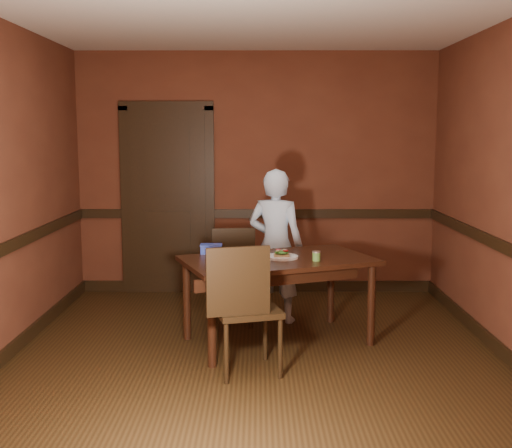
{
  "coord_description": "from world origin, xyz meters",
  "views": [
    {
      "loc": [
        0.02,
        -4.95,
        1.81
      ],
      "look_at": [
        0.0,
        0.35,
        1.05
      ],
      "focal_mm": 45.0,
      "sensor_mm": 36.0,
      "label": 1
    }
  ],
  "objects_px": {
    "sandwich_plate": "(282,256)",
    "cheese_saucer": "(227,254)",
    "dining_table": "(278,300)",
    "chair_near": "(247,307)",
    "chair_far": "(231,278)",
    "person": "(276,246)",
    "food_tub": "(211,249)",
    "sauce_jar": "(316,256)"
  },
  "relations": [
    {
      "from": "food_tub",
      "to": "sandwich_plate",
      "type": "bearing_deg",
      "value": -20.22
    },
    {
      "from": "chair_near",
      "to": "food_tub",
      "type": "distance_m",
      "value": 1.02
    },
    {
      "from": "cheese_saucer",
      "to": "food_tub",
      "type": "height_order",
      "value": "food_tub"
    },
    {
      "from": "sandwich_plate",
      "to": "cheese_saucer",
      "type": "distance_m",
      "value": 0.48
    },
    {
      "from": "sandwich_plate",
      "to": "food_tub",
      "type": "height_order",
      "value": "food_tub"
    },
    {
      "from": "chair_near",
      "to": "sauce_jar",
      "type": "height_order",
      "value": "chair_near"
    },
    {
      "from": "chair_near",
      "to": "cheese_saucer",
      "type": "height_order",
      "value": "chair_near"
    },
    {
      "from": "chair_far",
      "to": "sandwich_plate",
      "type": "height_order",
      "value": "chair_far"
    },
    {
      "from": "chair_far",
      "to": "person",
      "type": "distance_m",
      "value": 0.52
    },
    {
      "from": "dining_table",
      "to": "person",
      "type": "distance_m",
      "value": 0.74
    },
    {
      "from": "person",
      "to": "dining_table",
      "type": "bearing_deg",
      "value": 108.3
    },
    {
      "from": "chair_far",
      "to": "sauce_jar",
      "type": "bearing_deg",
      "value": -47.51
    },
    {
      "from": "person",
      "to": "chair_near",
      "type": "bearing_deg",
      "value": 97.34
    },
    {
      "from": "person",
      "to": "sauce_jar",
      "type": "height_order",
      "value": "person"
    },
    {
      "from": "cheese_saucer",
      "to": "food_tub",
      "type": "relative_size",
      "value": 0.84
    },
    {
      "from": "sandwich_plate",
      "to": "sauce_jar",
      "type": "relative_size",
      "value": 3.44
    },
    {
      "from": "person",
      "to": "sauce_jar",
      "type": "bearing_deg",
      "value": 131.02
    },
    {
      "from": "dining_table",
      "to": "sandwich_plate",
      "type": "xyz_separation_m",
      "value": [
        0.03,
        0.01,
        0.39
      ]
    },
    {
      "from": "sandwich_plate",
      "to": "food_tub",
      "type": "bearing_deg",
      "value": 160.93
    },
    {
      "from": "dining_table",
      "to": "chair_far",
      "type": "bearing_deg",
      "value": 106.63
    },
    {
      "from": "person",
      "to": "cheese_saucer",
      "type": "bearing_deg",
      "value": 69.23
    },
    {
      "from": "dining_table",
      "to": "chair_near",
      "type": "distance_m",
      "value": 0.75
    },
    {
      "from": "dining_table",
      "to": "cheese_saucer",
      "type": "height_order",
      "value": "cheese_saucer"
    },
    {
      "from": "chair_far",
      "to": "sandwich_plate",
      "type": "distance_m",
      "value": 0.77
    },
    {
      "from": "food_tub",
      "to": "cheese_saucer",
      "type": "bearing_deg",
      "value": -40.86
    },
    {
      "from": "dining_table",
      "to": "cheese_saucer",
      "type": "relative_size",
      "value": 9.56
    },
    {
      "from": "dining_table",
      "to": "chair_far",
      "type": "relative_size",
      "value": 1.77
    },
    {
      "from": "sauce_jar",
      "to": "cheese_saucer",
      "type": "relative_size",
      "value": 0.5
    },
    {
      "from": "person",
      "to": "cheese_saucer",
      "type": "xyz_separation_m",
      "value": [
        -0.44,
        -0.55,
        0.03
      ]
    },
    {
      "from": "chair_far",
      "to": "sandwich_plate",
      "type": "relative_size",
      "value": 3.14
    },
    {
      "from": "dining_table",
      "to": "sauce_jar",
      "type": "xyz_separation_m",
      "value": [
        0.32,
        -0.11,
        0.41
      ]
    },
    {
      "from": "person",
      "to": "sauce_jar",
      "type": "xyz_separation_m",
      "value": [
        0.32,
        -0.76,
        0.05
      ]
    },
    {
      "from": "sauce_jar",
      "to": "food_tub",
      "type": "distance_m",
      "value": 0.97
    },
    {
      "from": "cheese_saucer",
      "to": "chair_far",
      "type": "bearing_deg",
      "value": 88.29
    },
    {
      "from": "person",
      "to": "cheese_saucer",
      "type": "relative_size",
      "value": 8.88
    },
    {
      "from": "chair_far",
      "to": "sandwich_plate",
      "type": "xyz_separation_m",
      "value": [
        0.46,
        -0.54,
        0.32
      ]
    },
    {
      "from": "cheese_saucer",
      "to": "dining_table",
      "type": "bearing_deg",
      "value": -12.76
    },
    {
      "from": "food_tub",
      "to": "chair_far",
      "type": "bearing_deg",
      "value": 62.69
    },
    {
      "from": "sandwich_plate",
      "to": "sauce_jar",
      "type": "bearing_deg",
      "value": -22.75
    },
    {
      "from": "dining_table",
      "to": "sauce_jar",
      "type": "height_order",
      "value": "sauce_jar"
    },
    {
      "from": "chair_near",
      "to": "person",
      "type": "relative_size",
      "value": 0.68
    },
    {
      "from": "chair_near",
      "to": "dining_table",
      "type": "bearing_deg",
      "value": -125.42
    }
  ]
}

